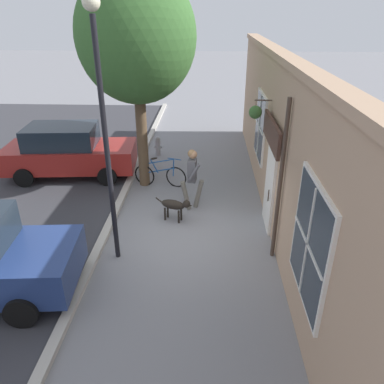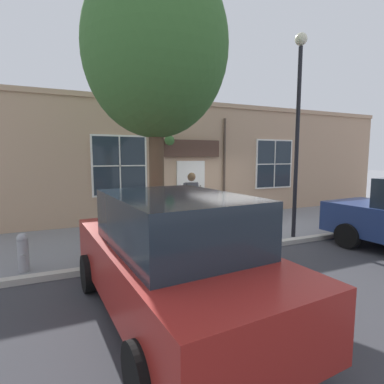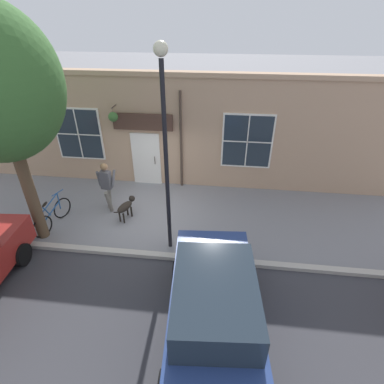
# 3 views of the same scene
# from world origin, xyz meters

# --- Properties ---
(ground_plane) EXTENTS (90.00, 90.00, 0.00)m
(ground_plane) POSITION_xyz_m (0.00, 0.00, 0.00)
(ground_plane) COLOR gray
(storefront_facade) EXTENTS (0.95, 18.00, 4.25)m
(storefront_facade) POSITION_xyz_m (-2.34, -0.01, 2.14)
(storefront_facade) COLOR tan
(storefront_facade) RESTS_ON ground_plane
(pedestrian_walking) EXTENTS (0.68, 0.59, 1.79)m
(pedestrian_walking) POSITION_xyz_m (-0.15, -1.45, 1.09)
(pedestrian_walking) COLOR #6B665B
(pedestrian_walking) RESTS_ON ground_plane
(dog_on_leash) EXTENTS (1.04, 0.49, 0.71)m
(dog_on_leash) POSITION_xyz_m (0.28, -0.72, 0.48)
(dog_on_leash) COLOR black
(dog_on_leash) RESTS_ON ground_plane
(leaning_bicycle) EXTENTS (1.72, 0.37, 1.01)m
(leaning_bicycle) POSITION_xyz_m (0.94, -2.93, 0.38)
(leaning_bicycle) COLOR black
(leaning_bicycle) RESTS_ON ground_plane
(parked_car_mid_block) EXTENTS (4.43, 2.20, 1.75)m
(parked_car_mid_block) POSITION_xyz_m (4.18, 2.38, 0.88)
(parked_car_mid_block) COLOR navy
(parked_car_mid_block) RESTS_ON ground_plane
(street_lamp) EXTENTS (0.32, 0.32, 5.47)m
(street_lamp) POSITION_xyz_m (1.48, 0.97, 3.51)
(street_lamp) COLOR black
(street_lamp) RESTS_ON ground_plane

